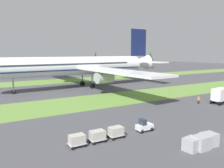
# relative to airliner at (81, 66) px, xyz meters

# --- Properties ---
(grass_strip_near) EXTENTS (320.00, 15.29, 0.01)m
(grass_strip_near) POSITION_rel_airliner_xyz_m (-0.68, -21.38, -7.46)
(grass_strip_near) COLOR olive
(grass_strip_near) RESTS_ON ground
(grass_strip_far) EXTENTS (320.00, 15.29, 0.01)m
(grass_strip_far) POSITION_rel_airliner_xyz_m (-0.68, 21.20, -7.46)
(grass_strip_far) COLOR olive
(grass_strip_far) RESTS_ON ground
(airliner) EXTENTS (59.90, 73.63, 20.84)m
(airliner) POSITION_rel_airliner_xyz_m (0.00, 0.00, 0.00)
(airliner) COLOR white
(airliner) RESTS_ON ground
(baggage_tug) EXTENTS (2.60, 1.31, 1.97)m
(baggage_tug) POSITION_rel_airliner_xyz_m (-8.74, -44.33, -6.65)
(baggage_tug) COLOR silver
(baggage_tug) RESTS_ON ground
(cargo_dolly_lead) EXTENTS (2.20, 1.50, 1.55)m
(cargo_dolly_lead) POSITION_rel_airliner_xyz_m (-13.77, -44.34, -6.55)
(cargo_dolly_lead) COLOR #A3A3A8
(cargo_dolly_lead) RESTS_ON ground
(cargo_dolly_second) EXTENTS (2.20, 1.50, 1.55)m
(cargo_dolly_second) POSITION_rel_airliner_xyz_m (-16.67, -44.34, -6.55)
(cargo_dolly_second) COLOR #A3A3A8
(cargo_dolly_second) RESTS_ON ground
(cargo_dolly_third) EXTENTS (2.20, 1.50, 1.55)m
(cargo_dolly_third) POSITION_rel_airliner_xyz_m (-19.57, -44.35, -6.55)
(cargo_dolly_third) COLOR #A3A3A8
(cargo_dolly_third) RESTS_ON ground
(catering_truck) EXTENTS (7.19, 3.14, 3.58)m
(catering_truck) POSITION_rel_airliner_xyz_m (19.24, -38.72, -5.51)
(catering_truck) COLOR #2D333D
(catering_truck) RESTS_ON ground
(ground_crew_loader) EXTENTS (0.40, 0.45, 1.74)m
(ground_crew_loader) POSITION_rel_airliner_xyz_m (13.76, -36.48, -6.52)
(ground_crew_loader) COLOR black
(ground_crew_loader) RESTS_ON ground
(uld_container_0) EXTENTS (2.01, 1.61, 1.70)m
(uld_container_0) POSITION_rel_airliner_xyz_m (-6.74, -52.91, -6.62)
(uld_container_0) COLOR #A3A3A8
(uld_container_0) RESTS_ON ground
(uld_container_1) EXTENTS (2.16, 1.80, 1.66)m
(uld_container_1) POSITION_rel_airliner_xyz_m (-5.04, -52.73, -6.64)
(uld_container_1) COLOR #A3A3A8
(uld_container_1) RESTS_ON ground
(uld_container_2) EXTENTS (2.18, 1.83, 1.57)m
(uld_container_2) POSITION_rel_airliner_xyz_m (-8.01, -52.54, -6.68)
(uld_container_2) COLOR #A3A3A8
(uld_container_2) RESTS_ON ground
(taxiway_marker_0) EXTENTS (0.44, 0.44, 0.68)m
(taxiway_marker_0) POSITION_rel_airliner_xyz_m (16.07, -28.96, -7.13)
(taxiway_marker_0) COLOR orange
(taxiway_marker_0) RESTS_ON ground
(taxiway_marker_1) EXTENTS (0.44, 0.44, 0.67)m
(taxiway_marker_1) POSITION_rel_airliner_xyz_m (13.14, -27.06, -7.13)
(taxiway_marker_1) COLOR orange
(taxiway_marker_1) RESTS_ON ground
(distant_tree_line) EXTENTS (174.87, 10.67, 12.56)m
(distant_tree_line) POSITION_rel_airliner_xyz_m (3.60, 60.24, -0.36)
(distant_tree_line) COLOR #4C3823
(distant_tree_line) RESTS_ON ground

